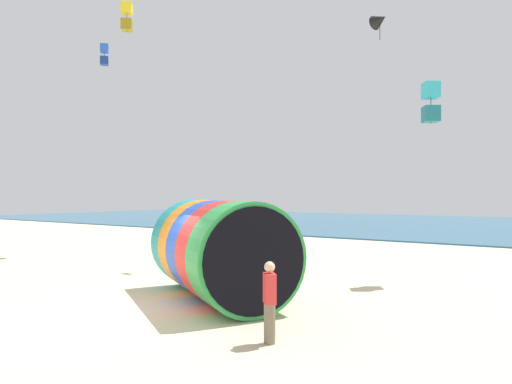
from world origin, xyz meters
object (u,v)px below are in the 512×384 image
(kite_black_delta, at_px, (380,20))
(bystander_near_water, at_px, (192,239))
(giant_inflatable_tube, at_px, (219,250))
(kite_blue_box, at_px, (104,55))
(kite_cyan_box, at_px, (431,102))
(kite_handler, at_px, (270,302))
(kite_yellow_box, at_px, (127,17))

(kite_black_delta, xyz_separation_m, bystander_near_water, (-7.60, -5.83, -11.19))
(giant_inflatable_tube, relative_size, kite_blue_box, 5.34)
(bystander_near_water, bearing_deg, kite_blue_box, -151.19)
(kite_cyan_box, distance_m, bystander_near_water, 12.68)
(kite_blue_box, relative_size, kite_black_delta, 0.77)
(kite_handler, xyz_separation_m, bystander_near_water, (-10.33, 9.14, 0.03))
(kite_handler, relative_size, kite_black_delta, 1.16)
(kite_handler, distance_m, kite_cyan_box, 10.88)
(kite_yellow_box, distance_m, kite_blue_box, 3.35)
(giant_inflatable_tube, distance_m, kite_yellow_box, 17.41)
(kite_yellow_box, bearing_deg, bystander_near_water, 3.54)
(kite_handler, distance_m, bystander_near_water, 13.79)
(kite_blue_box, bearing_deg, kite_cyan_box, 8.65)
(kite_cyan_box, distance_m, kite_blue_box, 16.04)
(kite_black_delta, bearing_deg, kite_cyan_box, -56.25)
(kite_handler, bearing_deg, giant_inflatable_tube, 142.86)
(kite_yellow_box, xyz_separation_m, kite_black_delta, (12.17, 6.12, -0.83))
(kite_black_delta, relative_size, bystander_near_water, 0.84)
(giant_inflatable_tube, xyz_separation_m, kite_blue_box, (-10.93, 4.36, 8.78))
(giant_inflatable_tube, relative_size, kite_handler, 3.56)
(giant_inflatable_tube, height_order, kite_cyan_box, kite_cyan_box)
(giant_inflatable_tube, bearing_deg, kite_yellow_box, 151.35)
(kite_cyan_box, distance_m, kite_black_delta, 8.88)
(kite_black_delta, bearing_deg, kite_blue_box, -145.29)
(kite_cyan_box, height_order, bystander_near_water, kite_cyan_box)
(bystander_near_water, bearing_deg, kite_cyan_box, 0.71)
(kite_cyan_box, relative_size, bystander_near_water, 0.88)
(kite_yellow_box, xyz_separation_m, kite_blue_box, (0.57, -1.92, -2.69))
(kite_yellow_box, bearing_deg, kite_cyan_box, 1.52)
(bystander_near_water, bearing_deg, kite_black_delta, 37.52)
(kite_cyan_box, xyz_separation_m, kite_black_delta, (-3.80, 5.69, 5.65))
(kite_handler, relative_size, kite_yellow_box, 1.04)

